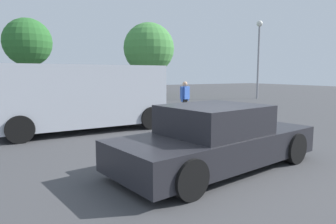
# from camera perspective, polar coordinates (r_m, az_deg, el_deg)

# --- Properties ---
(ground_plane) EXTENTS (80.00, 80.00, 0.00)m
(ground_plane) POSITION_cam_1_polar(r_m,az_deg,el_deg) (5.99, 8.66, -11.04)
(ground_plane) COLOR #424244
(sedan_foreground) EXTENTS (4.60, 2.42, 1.26)m
(sedan_foreground) POSITION_cam_1_polar(r_m,az_deg,el_deg) (6.09, 9.03, -5.10)
(sedan_foreground) COLOR #232328
(sedan_foreground) RESTS_ON ground_plane
(van_white) EXTENTS (5.29, 2.33, 2.14)m
(van_white) POSITION_cam_1_polar(r_m,az_deg,el_deg) (10.30, -15.78, 3.01)
(van_white) COLOR #B2B7C1
(van_white) RESTS_ON ground_plane
(pedestrian) EXTENTS (0.52, 0.39, 1.53)m
(pedestrian) POSITION_cam_1_polar(r_m,az_deg,el_deg) (13.16, 3.20, 3.01)
(pedestrian) COLOR black
(pedestrian) RESTS_ON ground_plane
(light_post_near) EXTENTS (0.44, 0.44, 5.72)m
(light_post_near) POSITION_cam_1_polar(r_m,az_deg,el_deg) (23.88, 16.71, 11.93)
(light_post_near) COLOR gray
(light_post_near) RESTS_ON ground_plane
(tree_back_left) EXTENTS (4.28, 4.28, 6.13)m
(tree_back_left) POSITION_cam_1_polar(r_m,az_deg,el_deg) (26.21, -3.63, 11.84)
(tree_back_left) COLOR brown
(tree_back_left) RESTS_ON ground_plane
(tree_back_center) EXTENTS (3.19, 3.19, 5.56)m
(tree_back_center) POSITION_cam_1_polar(r_m,az_deg,el_deg) (22.93, -24.89, 11.74)
(tree_back_center) COLOR brown
(tree_back_center) RESTS_ON ground_plane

